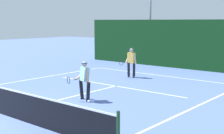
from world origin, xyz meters
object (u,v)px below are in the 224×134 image
(tennis_ball, at_px, (94,81))
(player_near, at_px, (84,79))
(light_pole, at_px, (150,4))
(player_far, at_px, (131,61))

(tennis_ball, bearing_deg, player_near, -52.37)
(player_near, height_order, tennis_ball, player_near)
(player_near, bearing_deg, light_pole, -49.99)
(tennis_ball, distance_m, light_pole, 10.08)
(player_near, bearing_deg, player_far, -53.79)
(player_near, distance_m, light_pole, 13.28)
(player_near, xyz_separation_m, light_pole, (-4.60, 11.92, 3.62))
(player_near, xyz_separation_m, tennis_ball, (-2.43, 3.16, -0.86))
(player_far, height_order, light_pole, light_pole)
(player_near, relative_size, light_pole, 0.22)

